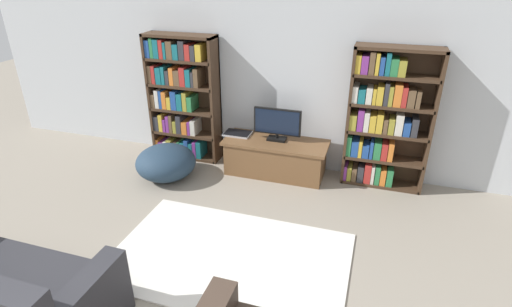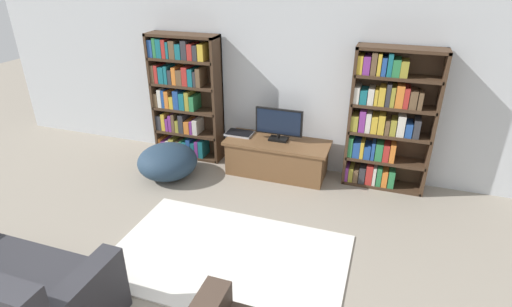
{
  "view_description": "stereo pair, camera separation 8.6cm",
  "coord_description": "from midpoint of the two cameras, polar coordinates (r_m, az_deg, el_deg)",
  "views": [
    {
      "loc": [
        1.16,
        -0.65,
        2.56
      ],
      "look_at": [
        -0.01,
        3.01,
        0.7
      ],
      "focal_mm": 28.0,
      "sensor_mm": 36.0,
      "label": 1
    },
    {
      "loc": [
        1.24,
        -0.62,
        2.56
      ],
      "look_at": [
        -0.01,
        3.01,
        0.7
      ],
      "focal_mm": 28.0,
      "sensor_mm": 36.0,
      "label": 2
    }
  ],
  "objects": [
    {
      "name": "tv_stand",
      "position": [
        5.24,
        3.47,
        -0.56
      ],
      "size": [
        1.35,
        0.55,
        0.46
      ],
      "color": "brown",
      "rests_on": "ground_plane"
    },
    {
      "name": "bookshelf_left",
      "position": [
        5.62,
        -9.83,
        7.99
      ],
      "size": [
        0.97,
        0.3,
        1.72
      ],
      "color": "#422D1E",
      "rests_on": "ground_plane"
    },
    {
      "name": "area_rug",
      "position": [
        3.94,
        -3.44,
        -14.57
      ],
      "size": [
        2.23,
        1.43,
        0.02
      ],
      "color": "white",
      "rests_on": "ground_plane"
    },
    {
      "name": "wall_back",
      "position": [
        5.17,
        5.03,
        11.64
      ],
      "size": [
        8.8,
        0.06,
        2.6
      ],
      "color": "silver",
      "rests_on": "ground_plane"
    },
    {
      "name": "television",
      "position": [
        5.1,
        3.76,
        4.22
      ],
      "size": [
        0.61,
        0.16,
        0.43
      ],
      "color": "black",
      "rests_on": "tv_stand"
    },
    {
      "name": "bookshelf_right",
      "position": [
        4.99,
        18.55,
        4.46
      ],
      "size": [
        0.97,
        0.3,
        1.72
      ],
      "color": "#422D1E",
      "rests_on": "ground_plane"
    },
    {
      "name": "laptop",
      "position": [
        5.35,
        -1.93,
        2.9
      ],
      "size": [
        0.36,
        0.24,
        0.03
      ],
      "color": "#B7B7BC",
      "rests_on": "tv_stand"
    },
    {
      "name": "beanbag_ottoman",
      "position": [
        5.28,
        -12.06,
        -1.11
      ],
      "size": [
        0.77,
        0.77,
        0.43
      ],
      "primitive_type": "ellipsoid",
      "color": "#23384C",
      "rests_on": "ground_plane"
    }
  ]
}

